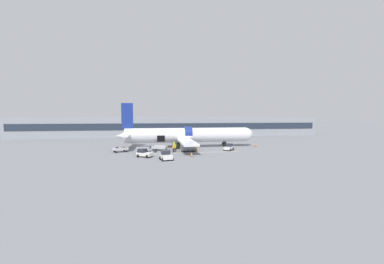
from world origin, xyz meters
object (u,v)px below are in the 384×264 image
(baggage_tug_rear, at_px, (166,156))
(baggage_cart_loading, at_px, (160,148))
(baggage_cart_empty, at_px, (121,150))
(ground_crew_loader_a, at_px, (173,148))
(ground_crew_driver, at_px, (174,145))
(suitcase_on_tarmac_upright, at_px, (155,151))
(ground_crew_loader_b, at_px, (175,147))
(baggage_tug_lead, at_px, (229,148))
(baggage_tug_mid, at_px, (144,153))
(baggage_cart_queued, at_px, (143,150))
(airplane, at_px, (186,136))

(baggage_tug_rear, relative_size, baggage_cart_loading, 0.65)
(baggage_cart_empty, height_order, ground_crew_loader_a, ground_crew_loader_a)
(ground_crew_driver, bearing_deg, suitcase_on_tarmac_upright, -137.85)
(baggage_cart_empty, relative_size, ground_crew_driver, 2.17)
(ground_crew_loader_b, height_order, ground_crew_driver, ground_crew_driver)
(ground_crew_driver, bearing_deg, ground_crew_loader_a, -97.03)
(baggage_cart_loading, height_order, baggage_cart_empty, baggage_cart_empty)
(ground_crew_loader_b, bearing_deg, baggage_cart_loading, 146.17)
(baggage_tug_rear, bearing_deg, ground_crew_loader_b, 75.37)
(suitcase_on_tarmac_upright, bearing_deg, ground_crew_loader_b, 5.33)
(baggage_tug_lead, distance_m, baggage_cart_loading, 14.63)
(baggage_cart_loading, relative_size, baggage_cart_empty, 1.05)
(baggage_tug_mid, bearing_deg, ground_crew_loader_a, 39.94)
(baggage_tug_lead, distance_m, ground_crew_driver, 11.94)
(baggage_tug_lead, xyz_separation_m, baggage_tug_mid, (-17.54, -5.35, 0.02))
(ground_crew_loader_a, relative_size, ground_crew_driver, 0.96)
(baggage_tug_mid, xyz_separation_m, ground_crew_loader_a, (5.64, 4.72, 0.24))
(ground_crew_driver, bearing_deg, baggage_tug_mid, -124.59)
(baggage_tug_rear, relative_size, baggage_cart_queued, 0.75)
(baggage_cart_queued, relative_size, ground_crew_loader_b, 2.17)
(ground_crew_loader_b, xyz_separation_m, ground_crew_driver, (0.04, 3.34, 0.08))
(baggage_cart_empty, bearing_deg, baggage_cart_loading, 6.14)
(baggage_cart_queued, xyz_separation_m, baggage_cart_empty, (-4.46, 1.63, -0.05))
(baggage_tug_rear, distance_m, ground_crew_driver, 12.78)
(baggage_cart_queued, distance_m, ground_crew_loader_a, 6.11)
(ground_crew_loader_a, height_order, ground_crew_driver, ground_crew_driver)
(airplane, bearing_deg, baggage_tug_lead, -38.46)
(ground_crew_loader_a, distance_m, suitcase_on_tarmac_upright, 3.68)
(ground_crew_loader_a, bearing_deg, baggage_cart_empty, 169.05)
(baggage_tug_rear, relative_size, suitcase_on_tarmac_upright, 4.32)
(baggage_tug_rear, height_order, ground_crew_loader_a, ground_crew_loader_a)
(baggage_tug_mid, relative_size, ground_crew_loader_a, 1.89)
(baggage_cart_queued, bearing_deg, ground_crew_driver, 29.91)
(baggage_tug_mid, relative_size, ground_crew_loader_b, 1.97)
(baggage_tug_mid, distance_m, suitcase_on_tarmac_upright, 5.62)
(baggage_tug_lead, relative_size, baggage_cart_queued, 0.79)
(baggage_tug_lead, distance_m, baggage_tug_mid, 18.34)
(baggage_cart_loading, height_order, ground_crew_driver, ground_crew_driver)
(baggage_tug_lead, height_order, baggage_tug_rear, baggage_tug_rear)
(baggage_cart_queued, bearing_deg, baggage_tug_rear, -64.58)
(baggage_tug_rear, relative_size, baggage_cart_empty, 0.68)
(ground_crew_loader_b, bearing_deg, ground_crew_driver, 89.31)
(airplane, height_order, ground_crew_driver, airplane)
(airplane, xyz_separation_m, ground_crew_loader_b, (-3.11, -6.36, -1.89))
(baggage_cart_loading, relative_size, suitcase_on_tarmac_upright, 6.65)
(baggage_tug_mid, bearing_deg, baggage_cart_loading, 67.89)
(baggage_tug_mid, relative_size, ground_crew_driver, 1.81)
(baggage_cart_loading, xyz_separation_m, suitcase_on_tarmac_upright, (-1.04, -2.41, -0.23))
(ground_crew_loader_b, bearing_deg, suitcase_on_tarmac_upright, -174.67)
(baggage_cart_queued, bearing_deg, airplane, 35.21)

